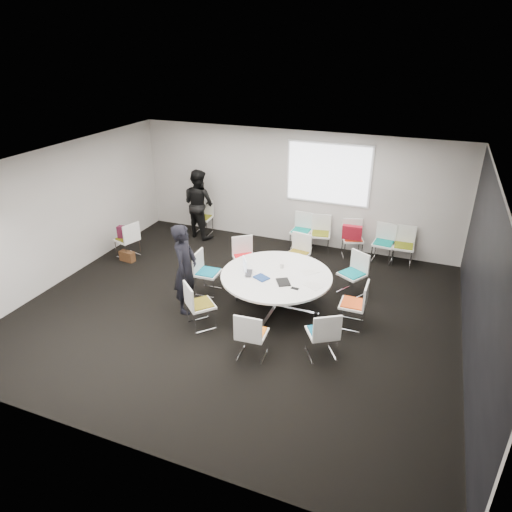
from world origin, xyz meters
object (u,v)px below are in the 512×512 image
(chair_spare_left, at_px, (128,246))
(cup, at_px, (282,266))
(chair_ring_f, at_px, (200,313))
(chair_back_e, at_px, (402,253))
(chair_ring_a, at_px, (353,312))
(chair_person_back, at_px, (203,224))
(chair_ring_d, at_px, (245,265))
(person_main, at_px, (185,269))
(chair_ring_b, at_px, (352,282))
(laptop, at_px, (251,273))
(person_back, at_px, (199,204))
(chair_back_c, at_px, (352,246))
(chair_ring_c, at_px, (297,262))
(chair_back_a, at_px, (301,238))
(maroon_bag, at_px, (126,232))
(chair_back_d, at_px, (383,250))
(brown_bag, at_px, (127,256))
(chair_ring_h, at_px, (322,342))
(chair_ring_e, at_px, (208,280))
(chair_ring_g, at_px, (252,343))
(conference_table, at_px, (276,284))
(chair_back_b, at_px, (320,241))

(chair_spare_left, relative_size, cup, 9.78)
(chair_ring_f, distance_m, chair_back_e, 5.01)
(chair_ring_a, xyz_separation_m, cup, (-1.47, 0.35, 0.50))
(chair_person_back, bearing_deg, chair_ring_d, 132.98)
(chair_back_e, distance_m, person_main, 5.07)
(chair_ring_b, xyz_separation_m, cup, (-1.24, -0.78, 0.50))
(chair_person_back, height_order, laptop, chair_person_back)
(person_back, bearing_deg, chair_back_c, -159.69)
(chair_ring_c, height_order, cup, chair_ring_c)
(chair_back_a, xyz_separation_m, maroon_bag, (-3.67, -1.96, 0.34))
(laptop, bearing_deg, chair_ring_d, 11.66)
(chair_back_d, distance_m, brown_bag, 5.93)
(chair_ring_b, xyz_separation_m, person_back, (-4.26, 1.56, 0.61))
(chair_ring_c, xyz_separation_m, maroon_bag, (-3.96, -0.66, 0.34))
(chair_ring_b, height_order, laptop, chair_ring_b)
(chair_ring_f, bearing_deg, brown_bag, -169.37)
(chair_ring_b, height_order, chair_person_back, same)
(chair_ring_h, distance_m, chair_person_back, 5.73)
(chair_ring_d, distance_m, chair_ring_e, 1.00)
(chair_back_a, xyz_separation_m, chair_back_e, (2.41, 0.00, 0.00))
(chair_ring_d, height_order, maroon_bag, chair_ring_d)
(chair_ring_g, relative_size, chair_person_back, 1.00)
(chair_back_a, bearing_deg, chair_ring_d, 71.39)
(conference_table, xyz_separation_m, chair_spare_left, (-3.99, 0.88, -0.25))
(chair_ring_b, xyz_separation_m, maroon_bag, (-5.25, -0.19, 0.34))
(chair_back_d, height_order, cup, chair_back_d)
(chair_ring_h, distance_m, cup, 1.90)
(chair_ring_e, relative_size, chair_back_e, 1.00)
(chair_ring_d, height_order, person_back, person_back)
(chair_ring_g, xyz_separation_m, chair_person_back, (-3.14, 4.35, 0.00))
(chair_ring_g, bearing_deg, chair_back_d, 67.28)
(chair_ring_e, height_order, chair_ring_f, same)
(chair_ring_e, height_order, cup, chair_ring_e)
(person_back, bearing_deg, chair_ring_e, 138.06)
(conference_table, height_order, chair_ring_a, chair_ring_a)
(chair_back_e, bearing_deg, chair_ring_b, 63.04)
(chair_ring_b, relative_size, chair_back_b, 1.00)
(chair_ring_e, xyz_separation_m, chair_back_d, (3.11, 2.78, 0.00))
(chair_ring_c, xyz_separation_m, person_back, (-2.97, 1.09, 0.61))
(chair_ring_c, xyz_separation_m, chair_back_b, (0.19, 1.30, 0.00))
(chair_back_b, relative_size, chair_back_e, 1.00)
(chair_ring_a, xyz_separation_m, chair_ring_b, (-0.23, 1.13, 0.00))
(chair_ring_g, distance_m, chair_person_back, 5.36)
(conference_table, xyz_separation_m, chair_ring_f, (-1.06, -1.06, -0.25))
(chair_spare_left, bearing_deg, chair_ring_a, -82.82)
(chair_ring_f, distance_m, chair_back_c, 4.38)
(conference_table, xyz_separation_m, person_main, (-1.56, -0.65, 0.35))
(chair_spare_left, bearing_deg, chair_ring_f, -106.68)
(chair_ring_a, relative_size, chair_ring_d, 1.00)
(person_back, bearing_deg, person_main, 131.23)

